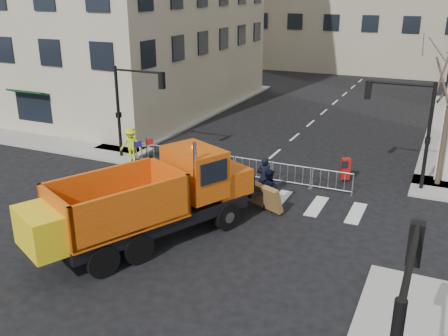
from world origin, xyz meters
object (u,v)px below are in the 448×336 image
at_px(cop_c, 234,195).
at_px(newspaper_box, 345,169).
at_px(worker, 131,145).
at_px(cop_a, 264,177).
at_px(cop_b, 268,190).
at_px(plow_truck, 147,199).

bearing_deg(cop_c, newspaper_box, 167.33).
bearing_deg(worker, cop_a, -19.43).
height_order(cop_b, cop_c, cop_b).
bearing_deg(cop_a, cop_b, 100.99).
xyz_separation_m(plow_truck, newspaper_box, (5.63, 9.83, -1.12)).
height_order(plow_truck, worker, plow_truck).
distance_m(plow_truck, newspaper_box, 11.39).
relative_size(worker, newspaper_box, 1.82).
xyz_separation_m(cop_b, cop_c, (-1.21, -1.06, -0.07)).
distance_m(plow_truck, cop_b, 5.88).
height_order(cop_b, worker, worker).
bearing_deg(cop_a, worker, -25.35).
distance_m(cop_a, worker, 8.55).
distance_m(cop_a, newspaper_box, 4.83).
relative_size(cop_b, newspaper_box, 1.76).
bearing_deg(cop_b, plow_truck, 65.55).
bearing_deg(plow_truck, cop_b, -8.06).
relative_size(plow_truck, cop_a, 5.39).
height_order(plow_truck, newspaper_box, plow_truck).
relative_size(plow_truck, newspaper_box, 9.76).
height_order(cop_a, cop_b, cop_a).
xyz_separation_m(plow_truck, cop_a, (2.53, 6.14, -0.82)).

